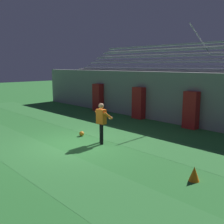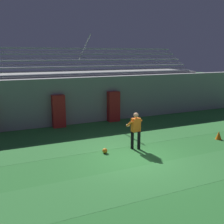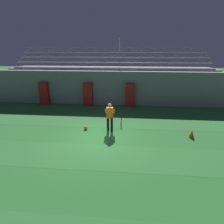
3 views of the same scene
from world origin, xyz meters
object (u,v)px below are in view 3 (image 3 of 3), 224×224
Objects in this scene: padding_pillar_gate_left at (88,94)px; traffic_cone at (192,134)px; soccer_ball at (86,128)px; goalkeeper at (110,115)px; padding_pillar_far_left at (44,93)px; padding_pillar_gate_right at (130,95)px.

padding_pillar_gate_left is 4.48× the size of traffic_cone.
traffic_cone is (6.78, -5.46, -0.73)m from padding_pillar_gate_left.
soccer_ball is at bearing -79.99° from padding_pillar_gate_left.
padding_pillar_gate_left is at bearing 115.00° from goalkeeper.
padding_pillar_gate_left is at bearing 141.14° from traffic_cone.
padding_pillar_far_left is at bearing 133.32° from soccer_ball.
padding_pillar_gate_right and padding_pillar_far_left have the same top height.
padding_pillar_gate_left is 8.73m from traffic_cone.
traffic_cone reaches higher than soccer_ball.
goalkeeper is at bearing -65.00° from padding_pillar_gate_left.
soccer_ball is (0.87, -4.91, -0.83)m from padding_pillar_gate_left.
padding_pillar_gate_right is at bearing 121.16° from traffic_cone.
traffic_cone is at bearing -38.86° from padding_pillar_gate_left.
padding_pillar_gate_left reaches higher than traffic_cone.
goalkeeper is (6.08, -4.96, 0.01)m from padding_pillar_far_left.
padding_pillar_gate_left is 8.55× the size of soccer_ball.
padding_pillar_gate_right is 5.62m from soccer_ball.
padding_pillar_gate_right is 4.48× the size of traffic_cone.
padding_pillar_gate_right reaches higher than soccer_ball.
padding_pillar_far_left is at bearing 152.62° from traffic_cone.
padding_pillar_gate_right is 1.00× the size of padding_pillar_far_left.
padding_pillar_gate_left is 1.13× the size of goalkeeper.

